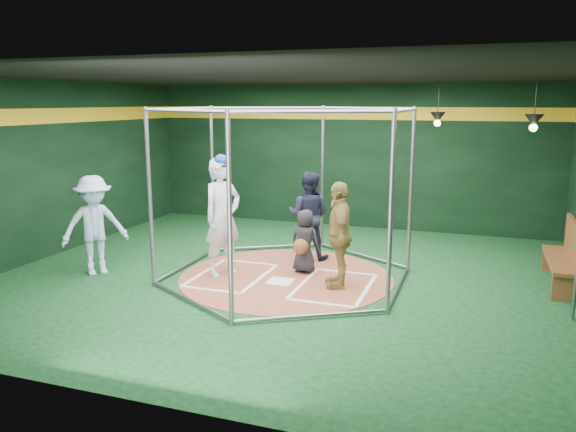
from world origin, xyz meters
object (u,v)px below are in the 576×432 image
(batter_figure, at_px, (222,216))
(umpire, at_px, (309,215))
(dugout_bench, at_px, (567,254))
(visitor_leopard, at_px, (339,235))

(batter_figure, relative_size, umpire, 1.25)
(umpire, distance_m, dugout_bench, 4.64)
(batter_figure, distance_m, umpire, 1.92)
(batter_figure, xyz_separation_m, umpire, (1.13, 1.53, -0.20))
(visitor_leopard, bearing_deg, dugout_bench, 92.13)
(batter_figure, height_order, umpire, batter_figure)
(visitor_leopard, height_order, dugout_bench, visitor_leopard)
(batter_figure, bearing_deg, visitor_leopard, 0.71)
(umpire, height_order, dugout_bench, umpire)
(batter_figure, relative_size, visitor_leopard, 1.21)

